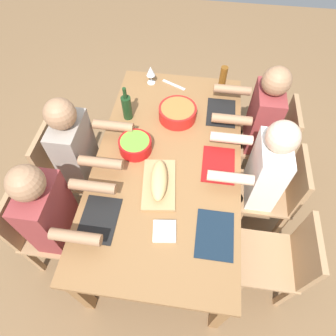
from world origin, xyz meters
name	(u,v)px	position (x,y,z in m)	size (l,w,h in m)	color
ground_plane	(168,207)	(0.00, 0.00, 0.00)	(8.00, 8.00, 0.00)	brown
dining_table	(168,165)	(0.00, 0.00, 0.67)	(1.93, 1.05, 0.74)	olive
chair_near_left	(282,259)	(-0.53, -0.84, 0.48)	(0.40, 0.40, 0.85)	#A87F56
chair_near_center	(276,191)	(0.00, -0.84, 0.48)	(0.40, 0.40, 0.85)	#A87F56
diner_near_center	(259,173)	(0.00, -0.66, 0.70)	(0.41, 0.53, 1.20)	#2D2D38
chair_far_center	(66,166)	(0.00, 0.84, 0.48)	(0.40, 0.40, 0.85)	#A87F56
diner_far_center	(81,153)	(0.00, 0.66, 0.70)	(0.41, 0.53, 1.20)	#2D2D38
chair_near_right	(272,140)	(0.53, -0.84, 0.48)	(0.40, 0.40, 0.85)	#A87F56
diner_near_right	(257,120)	(0.53, -0.66, 0.70)	(0.41, 0.53, 1.20)	#2D2D38
chair_far_left	(41,226)	(-0.53, 0.84, 0.48)	(0.40, 0.40, 0.85)	#A87F56
diner_far_left	(56,216)	(-0.53, 0.66, 0.70)	(0.41, 0.53, 1.20)	#2D2D38
serving_bowl_fruit	(178,112)	(0.42, -0.02, 0.80)	(0.30, 0.30, 0.11)	red
serving_bowl_salad	(135,145)	(0.05, 0.25, 0.80)	(0.24, 0.24, 0.10)	red
cutting_board	(159,184)	(-0.23, 0.03, 0.75)	(0.40, 0.22, 0.02)	tan
bread_loaf	(159,180)	(-0.23, 0.03, 0.81)	(0.32, 0.11, 0.09)	tan
wine_bottle	(127,107)	(0.38, 0.38, 0.85)	(0.08, 0.08, 0.29)	#193819
beer_bottle	(223,79)	(0.83, -0.35, 0.85)	(0.06, 0.06, 0.22)	brown
wine_glass	(151,72)	(0.82, 0.27, 0.86)	(0.08, 0.08, 0.17)	silver
placemat_near_left	(215,234)	(-0.53, -0.36, 0.74)	(0.32, 0.23, 0.01)	#142333
placemat_near_center	(218,165)	(0.00, -0.36, 0.74)	(0.32, 0.23, 0.01)	maroon
placemat_near_right	(221,113)	(0.53, -0.36, 0.74)	(0.32, 0.23, 0.01)	black
placemat_far_left	(99,219)	(-0.53, 0.36, 0.74)	(0.32, 0.23, 0.01)	black
carving_knife	(174,85)	(0.82, 0.06, 0.74)	(0.23, 0.02, 0.01)	silver
napkin_stack	(164,231)	(-0.56, -0.06, 0.75)	(0.14, 0.14, 0.02)	white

